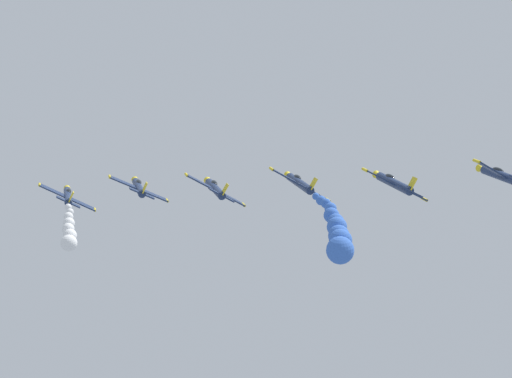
{
  "coord_description": "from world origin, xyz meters",
  "views": [
    {
      "loc": [
        -25.53,
        -98.73,
        104.2
      ],
      "look_at": [
        0.0,
        0.0,
        80.85
      ],
      "focal_mm": 54.05,
      "sensor_mm": 36.0,
      "label": 1
    }
  ],
  "objects_px": {
    "airplane_right_outer": "(394,183)",
    "airplane_trailing": "(504,176)",
    "airplane_right_inner": "(215,188)",
    "airplane_left_inner": "(139,187)",
    "airplane_left_outer": "(299,183)",
    "airplane_lead": "(68,196)"
  },
  "relations": [
    {
      "from": "airplane_left_outer",
      "to": "airplane_right_outer",
      "type": "bearing_deg",
      "value": -43.92
    },
    {
      "from": "airplane_left_outer",
      "to": "airplane_right_outer",
      "type": "relative_size",
      "value": 1.0
    },
    {
      "from": "airplane_lead",
      "to": "airplane_right_inner",
      "type": "xyz_separation_m",
      "value": [
        19.7,
        -17.89,
        4.01
      ]
    },
    {
      "from": "airplane_left_outer",
      "to": "airplane_right_inner",
      "type": "bearing_deg",
      "value": 149.47
    },
    {
      "from": "airplane_right_inner",
      "to": "airplane_right_outer",
      "type": "distance_m",
      "value": 25.06
    },
    {
      "from": "airplane_right_inner",
      "to": "airplane_left_inner",
      "type": "bearing_deg",
      "value": 133.46
    },
    {
      "from": "airplane_left_outer",
      "to": "airplane_trailing",
      "type": "xyz_separation_m",
      "value": [
        20.63,
        -15.77,
        3.04
      ]
    },
    {
      "from": "airplane_left_outer",
      "to": "airplane_trailing",
      "type": "distance_m",
      "value": 26.14
    },
    {
      "from": "airplane_lead",
      "to": "airplane_trailing",
      "type": "height_order",
      "value": "airplane_trailing"
    },
    {
      "from": "airplane_left_outer",
      "to": "airplane_left_inner",
      "type": "bearing_deg",
      "value": 140.89
    },
    {
      "from": "airplane_right_outer",
      "to": "airplane_left_outer",
      "type": "bearing_deg",
      "value": 136.08
    },
    {
      "from": "airplane_right_inner",
      "to": "airplane_right_outer",
      "type": "xyz_separation_m",
      "value": [
        19.73,
        -15.16,
        2.92
      ]
    },
    {
      "from": "airplane_trailing",
      "to": "airplane_right_outer",
      "type": "bearing_deg",
      "value": 149.18
    },
    {
      "from": "airplane_right_inner",
      "to": "airplane_trailing",
      "type": "xyz_separation_m",
      "value": [
        30.91,
        -21.83,
        4.53
      ]
    },
    {
      "from": "airplane_right_outer",
      "to": "airplane_trailing",
      "type": "xyz_separation_m",
      "value": [
        11.18,
        -6.67,
        1.6
      ]
    },
    {
      "from": "airplane_right_inner",
      "to": "airplane_trailing",
      "type": "bearing_deg",
      "value": -35.23
    },
    {
      "from": "airplane_right_inner",
      "to": "airplane_right_outer",
      "type": "relative_size",
      "value": 1.0
    },
    {
      "from": "airplane_right_outer",
      "to": "airplane_trailing",
      "type": "distance_m",
      "value": 13.12
    },
    {
      "from": "airplane_left_inner",
      "to": "airplane_right_outer",
      "type": "distance_m",
      "value": 38.83
    },
    {
      "from": "airplane_lead",
      "to": "airplane_right_inner",
      "type": "height_order",
      "value": "airplane_right_inner"
    },
    {
      "from": "airplane_right_outer",
      "to": "airplane_trailing",
      "type": "height_order",
      "value": "airplane_trailing"
    },
    {
      "from": "airplane_lead",
      "to": "airplane_left_inner",
      "type": "xyz_separation_m",
      "value": [
        10.21,
        -7.87,
        2.52
      ]
    }
  ]
}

